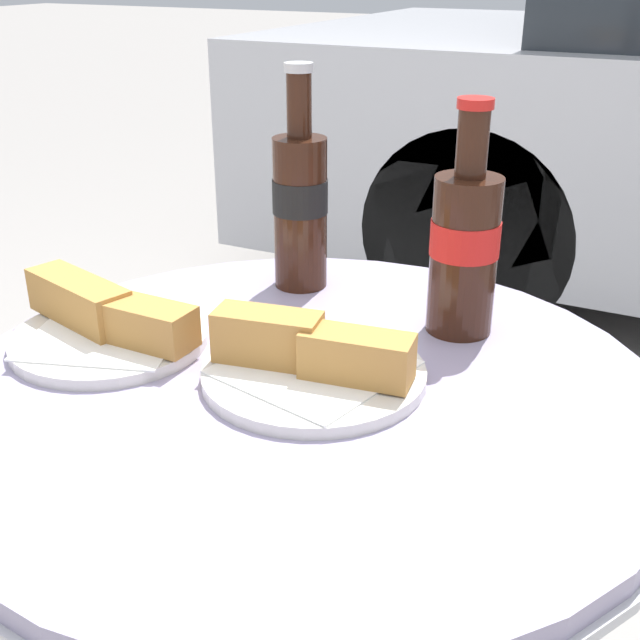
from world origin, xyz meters
TOP-DOWN VIEW (x-y plane):
  - bistro_table at (0.00, 0.00)m, footprint 0.69×0.69m
  - cola_bottle_left at (-0.12, 0.21)m, footprint 0.06×0.06m
  - cola_bottle_right at (0.09, 0.18)m, footprint 0.07×0.07m
  - lunch_plate_near at (0.01, 0.01)m, footprint 0.21×0.21m
  - lunch_plate_far at (-0.22, -0.02)m, footprint 0.22×0.20m

SIDE VIEW (x-z plane):
  - bistro_table at x=0.00m, z-range 0.18..0.89m
  - lunch_plate_near at x=0.01m, z-range 0.69..0.75m
  - lunch_plate_far at x=-0.22m, z-range 0.69..0.75m
  - cola_bottle_right at x=0.09m, z-range 0.68..0.92m
  - cola_bottle_left at x=-0.12m, z-range 0.68..0.94m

